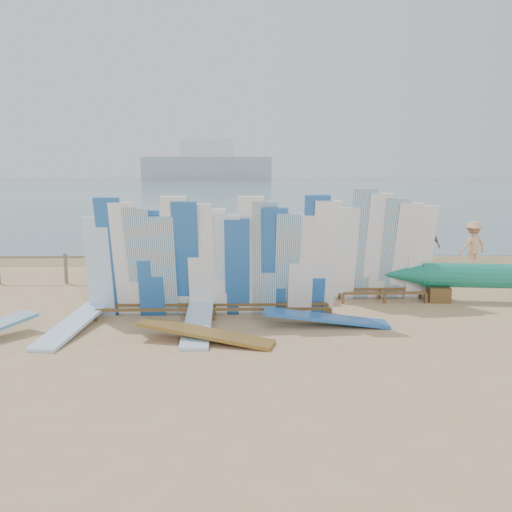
{
  "coord_description": "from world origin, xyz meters",
  "views": [
    {
      "loc": [
        1.33,
        -12.91,
        3.33
      ],
      "look_at": [
        1.61,
        1.11,
        1.11
      ],
      "focal_mm": 38.0,
      "sensor_mm": 36.0,
      "label": 1
    }
  ],
  "objects_px": {
    "beachgoer_8": "(368,250)",
    "beachgoer_extra_0": "(473,245)",
    "beachgoer_6": "(214,246)",
    "beachgoer_10": "(426,245)",
    "beach_chair_right": "(267,269)",
    "beachgoer_7": "(276,242)",
    "flat_board_b": "(198,330)",
    "beachgoer_4": "(215,248)",
    "main_surfboard_rack": "(214,263)",
    "vendor_table": "(311,288)",
    "flat_board_c": "(206,342)",
    "stroller": "(291,262)",
    "beach_chair_left": "(240,270)",
    "flat_board_a": "(73,332)",
    "side_surfboard_rack": "(383,251)",
    "beachgoer_5": "(276,244)",
    "flat_board_d": "(326,326)",
    "beachgoer_3": "(188,242)"
  },
  "relations": [
    {
      "from": "stroller",
      "to": "beachgoer_5",
      "type": "bearing_deg",
      "value": 88.26
    },
    {
      "from": "flat_board_d",
      "to": "beachgoer_4",
      "type": "distance_m",
      "value": 6.43
    },
    {
      "from": "flat_board_a",
      "to": "beachgoer_8",
      "type": "relative_size",
      "value": 1.68
    },
    {
      "from": "vendor_table",
      "to": "flat_board_a",
      "type": "height_order",
      "value": "vendor_table"
    },
    {
      "from": "side_surfboard_rack",
      "to": "beachgoer_8",
      "type": "distance_m",
      "value": 3.75
    },
    {
      "from": "vendor_table",
      "to": "beachgoer_extra_0",
      "type": "bearing_deg",
      "value": 41.61
    },
    {
      "from": "beachgoer_10",
      "to": "beachgoer_4",
      "type": "height_order",
      "value": "beachgoer_4"
    },
    {
      "from": "beach_chair_left",
      "to": "beachgoer_extra_0",
      "type": "relative_size",
      "value": 0.52
    },
    {
      "from": "beachgoer_6",
      "to": "beachgoer_8",
      "type": "bearing_deg",
      "value": 100.87
    },
    {
      "from": "beachgoer_8",
      "to": "main_surfboard_rack",
      "type": "bearing_deg",
      "value": 104.95
    },
    {
      "from": "vendor_table",
      "to": "beachgoer_5",
      "type": "bearing_deg",
      "value": 101.46
    },
    {
      "from": "beach_chair_right",
      "to": "beachgoer_8",
      "type": "distance_m",
      "value": 3.38
    },
    {
      "from": "beachgoer_6",
      "to": "beachgoer_7",
      "type": "distance_m",
      "value": 2.23
    },
    {
      "from": "flat_board_b",
      "to": "flat_board_c",
      "type": "relative_size",
      "value": 1.0
    },
    {
      "from": "beachgoer_extra_0",
      "to": "beachgoer_5",
      "type": "xyz_separation_m",
      "value": [
        -6.65,
        0.67,
        -0.02
      ]
    },
    {
      "from": "beachgoer_3",
      "to": "beachgoer_7",
      "type": "bearing_deg",
      "value": 35.77
    },
    {
      "from": "beachgoer_8",
      "to": "flat_board_a",
      "type": "bearing_deg",
      "value": 96.33
    },
    {
      "from": "flat_board_b",
      "to": "beachgoer_4",
      "type": "xyz_separation_m",
      "value": [
        0.02,
        6.02,
        0.88
      ]
    },
    {
      "from": "main_surfboard_rack",
      "to": "stroller",
      "type": "distance_m",
      "value": 5.55
    },
    {
      "from": "main_surfboard_rack",
      "to": "flat_board_b",
      "type": "xyz_separation_m",
      "value": [
        -0.29,
        -0.97,
        -1.27
      ]
    },
    {
      "from": "flat_board_c",
      "to": "beach_chair_right",
      "type": "height_order",
      "value": "beach_chair_right"
    },
    {
      "from": "flat_board_c",
      "to": "main_surfboard_rack",
      "type": "bearing_deg",
      "value": 12.95
    },
    {
      "from": "flat_board_b",
      "to": "flat_board_c",
      "type": "height_order",
      "value": "flat_board_c"
    },
    {
      "from": "beachgoer_6",
      "to": "stroller",
      "type": "bearing_deg",
      "value": 96.0
    },
    {
      "from": "side_surfboard_rack",
      "to": "beachgoer_extra_0",
      "type": "height_order",
      "value": "side_surfboard_rack"
    },
    {
      "from": "vendor_table",
      "to": "beach_chair_left",
      "type": "relative_size",
      "value": 1.24
    },
    {
      "from": "flat_board_a",
      "to": "beachgoer_6",
      "type": "distance_m",
      "value": 6.9
    },
    {
      "from": "beachgoer_3",
      "to": "beach_chair_right",
      "type": "bearing_deg",
      "value": 6.92
    },
    {
      "from": "stroller",
      "to": "main_surfboard_rack",
      "type": "bearing_deg",
      "value": -127.72
    },
    {
      "from": "flat_board_b",
      "to": "flat_board_c",
      "type": "xyz_separation_m",
      "value": [
        0.22,
        -0.81,
        0.0
      ]
    },
    {
      "from": "flat_board_b",
      "to": "beachgoer_7",
      "type": "distance_m",
      "value": 7.51
    },
    {
      "from": "beachgoer_8",
      "to": "beachgoer_extra_0",
      "type": "xyz_separation_m",
      "value": [
        3.76,
        0.87,
        0.02
      ]
    },
    {
      "from": "flat_board_a",
      "to": "vendor_table",
      "type": "bearing_deg",
      "value": 34.11
    },
    {
      "from": "flat_board_b",
      "to": "flat_board_a",
      "type": "bearing_deg",
      "value": -179.96
    },
    {
      "from": "flat_board_c",
      "to": "beachgoer_8",
      "type": "distance_m",
      "value": 8.48
    },
    {
      "from": "flat_board_c",
      "to": "vendor_table",
      "type": "bearing_deg",
      "value": -21.55
    },
    {
      "from": "main_surfboard_rack",
      "to": "flat_board_b",
      "type": "distance_m",
      "value": 1.62
    },
    {
      "from": "beachgoer_10",
      "to": "flat_board_c",
      "type": "bearing_deg",
      "value": -87.72
    },
    {
      "from": "beach_chair_right",
      "to": "beachgoer_extra_0",
      "type": "relative_size",
      "value": 0.54
    },
    {
      "from": "beachgoer_6",
      "to": "beachgoer_10",
      "type": "distance_m",
      "value": 7.14
    },
    {
      "from": "beach_chair_left",
      "to": "beachgoer_6",
      "type": "xyz_separation_m",
      "value": [
        -0.83,
        0.6,
        0.69
      ]
    },
    {
      "from": "beachgoer_5",
      "to": "flat_board_c",
      "type": "bearing_deg",
      "value": -129.87
    },
    {
      "from": "flat_board_a",
      "to": "beachgoer_4",
      "type": "distance_m",
      "value": 6.67
    },
    {
      "from": "flat_board_c",
      "to": "beach_chair_left",
      "type": "bearing_deg",
      "value": 9.83
    },
    {
      "from": "main_surfboard_rack",
      "to": "beach_chair_right",
      "type": "height_order",
      "value": "main_surfboard_rack"
    },
    {
      "from": "flat_board_a",
      "to": "side_surfboard_rack",
      "type": "bearing_deg",
      "value": 27.98
    },
    {
      "from": "side_surfboard_rack",
      "to": "stroller",
      "type": "height_order",
      "value": "side_surfboard_rack"
    },
    {
      "from": "main_surfboard_rack",
      "to": "beachgoer_10",
      "type": "xyz_separation_m",
      "value": [
        6.81,
        5.96,
        -0.44
      ]
    },
    {
      "from": "beachgoer_6",
      "to": "vendor_table",
      "type": "bearing_deg",
      "value": 47.63
    },
    {
      "from": "vendor_table",
      "to": "flat_board_c",
      "type": "distance_m",
      "value": 4.14
    }
  ]
}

